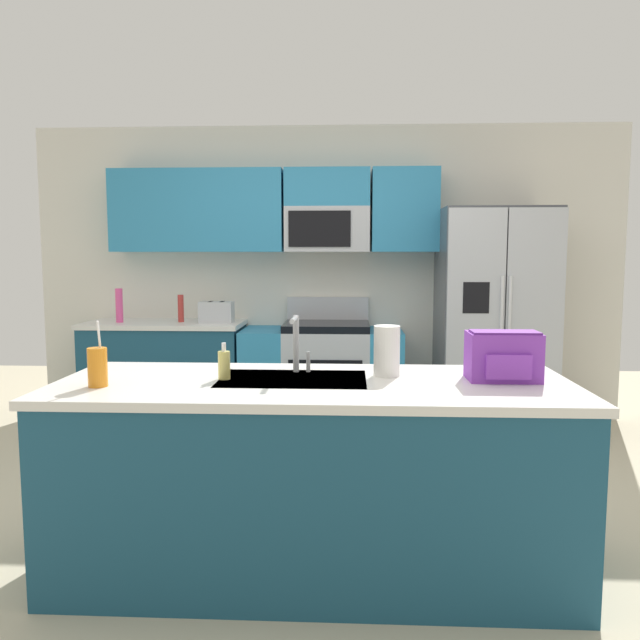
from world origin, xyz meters
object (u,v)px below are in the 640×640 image
drink_cup_orange (98,367)px  bottle_pink (119,305)px  paper_towel_roll (387,351)px  sink_faucet (297,339)px  backpack (503,355)px  refrigerator (494,321)px  range_oven (322,375)px  soap_dispenser (224,365)px  pepper_mill (181,308)px  toaster (216,312)px

drink_cup_orange → bottle_pink: bearing=108.9°
bottle_pink → paper_towel_roll: (2.14, -2.23, -0.02)m
bottle_pink → drink_cup_orange: drink_cup_orange is taller
sink_faucet → backpack: sink_faucet is taller
refrigerator → sink_faucet: size_ratio=6.56×
bottle_pink → backpack: (2.67, -2.31, -0.03)m
range_oven → drink_cup_orange: (-0.87, -2.60, 0.54)m
range_oven → bottle_pink: bearing=-177.9°
soap_dispenser → pepper_mill: bearing=109.9°
sink_faucet → drink_cup_orange: 0.92m
backpack → paper_towel_roll: bearing=171.5°
refrigerator → toaster: 2.32m
drink_cup_orange → pepper_mill: bearing=97.7°
pepper_mill → drink_cup_orange: bearing=-82.3°
pepper_mill → paper_towel_roll: size_ratio=0.97×
range_oven → refrigerator: refrigerator is taller
refrigerator → soap_dispenser: bearing=-127.2°
range_oven → soap_dispenser: bearing=-98.2°
sink_faucet → soap_dispenser: sink_faucet is taller
toaster → pepper_mill: size_ratio=1.20×
bottle_pink → paper_towel_roll: size_ratio=1.21×
refrigerator → pepper_mill: (-2.64, 0.07, 0.09)m
refrigerator → pepper_mill: 2.65m
sink_faucet → soap_dispenser: bearing=-152.7°
pepper_mill → drink_cup_orange: (0.35, -2.59, -0.03)m
range_oven → bottle_pink: 1.83m
paper_towel_roll → soap_dispenser: bearing=-171.4°
refrigerator → sink_faucet: bearing=-123.7°
range_oven → refrigerator: (1.43, -0.07, 0.48)m
bottle_pink → range_oven: bearing=2.1°
toaster → pepper_mill: bearing=171.1°
sink_faucet → toaster: bearing=111.8°
range_oven → backpack: 2.62m
range_oven → refrigerator: 1.51m
drink_cup_orange → paper_towel_roll: bearing=13.3°
bottle_pink → sink_faucet: 2.77m
toaster → soap_dispenser: (0.55, -2.36, -0.02)m
range_oven → drink_cup_orange: bearing=-108.4°
bottle_pink → soap_dispenser: 2.73m
pepper_mill → soap_dispenser: 2.56m
refrigerator → pepper_mill: size_ratio=7.93×
range_oven → bottle_pink: bottle_pink is taller
range_oven → backpack: bearing=-68.4°
soap_dispenser → sink_faucet: bearing=27.3°
bottle_pink → sink_faucet: size_ratio=1.03×
pepper_mill → paper_towel_roll: (1.63, -2.29, 0.00)m
drink_cup_orange → paper_towel_roll: drink_cup_orange is taller
toaster → sink_faucet: sink_faucet is taller
refrigerator → backpack: refrigerator is taller
pepper_mill → toaster: bearing=-8.9°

